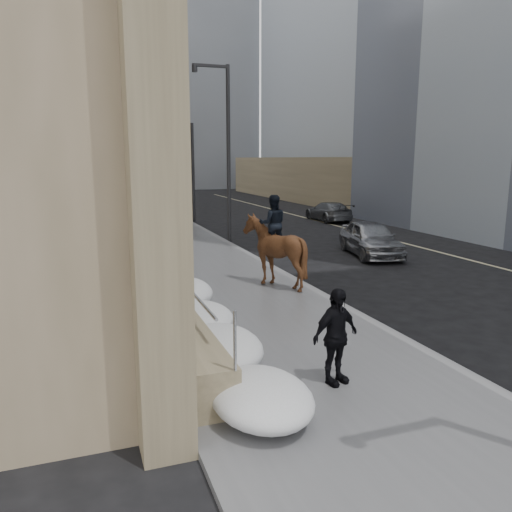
{
  "coord_description": "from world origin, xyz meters",
  "views": [
    {
      "loc": [
        -3.78,
        -8.43,
        3.9
      ],
      "look_at": [
        -0.0,
        2.13,
        1.7
      ],
      "focal_mm": 35.0,
      "sensor_mm": 36.0,
      "label": 1
    }
  ],
  "objects_px": {
    "car_grey": "(328,211)",
    "car_silver": "(370,238)",
    "pedestrian": "(336,336)",
    "mounted_horse_left": "(178,250)",
    "mounted_horse_right": "(274,248)"
  },
  "relations": [
    {
      "from": "pedestrian",
      "to": "car_silver",
      "type": "distance_m",
      "value": 12.45
    },
    {
      "from": "car_silver",
      "to": "mounted_horse_right",
      "type": "bearing_deg",
      "value": -134.73
    },
    {
      "from": "mounted_horse_left",
      "to": "car_grey",
      "type": "distance_m",
      "value": 18.26
    },
    {
      "from": "mounted_horse_left",
      "to": "pedestrian",
      "type": "xyz_separation_m",
      "value": [
        1.22,
        -7.49,
        -0.27
      ]
    },
    {
      "from": "mounted_horse_left",
      "to": "mounted_horse_right",
      "type": "xyz_separation_m",
      "value": [
        2.71,
        -0.92,
        0.06
      ]
    },
    {
      "from": "mounted_horse_right",
      "to": "pedestrian",
      "type": "height_order",
      "value": "mounted_horse_right"
    },
    {
      "from": "mounted_horse_left",
      "to": "pedestrian",
      "type": "relative_size",
      "value": 1.62
    },
    {
      "from": "pedestrian",
      "to": "car_silver",
      "type": "xyz_separation_m",
      "value": [
        7.15,
        10.18,
        -0.24
      ]
    },
    {
      "from": "pedestrian",
      "to": "car_grey",
      "type": "xyz_separation_m",
      "value": [
        10.98,
        21.06,
        -0.35
      ]
    },
    {
      "from": "mounted_horse_right",
      "to": "car_silver",
      "type": "height_order",
      "value": "mounted_horse_right"
    },
    {
      "from": "mounted_horse_right",
      "to": "pedestrian",
      "type": "bearing_deg",
      "value": 91.08
    },
    {
      "from": "mounted_horse_left",
      "to": "car_silver",
      "type": "relative_size",
      "value": 0.64
    },
    {
      "from": "car_silver",
      "to": "mounted_horse_left",
      "type": "bearing_deg",
      "value": -149.4
    },
    {
      "from": "car_grey",
      "to": "car_silver",
      "type": "bearing_deg",
      "value": 71.98
    },
    {
      "from": "pedestrian",
      "to": "mounted_horse_left",
      "type": "bearing_deg",
      "value": 82.62
    }
  ]
}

